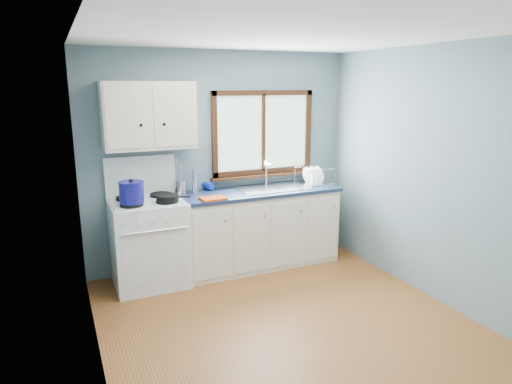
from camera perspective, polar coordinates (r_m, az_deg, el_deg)
name	(u,v)px	position (r m, az deg, el deg)	size (l,w,h in m)	color
floor	(292,329)	(4.25, 4.53, -16.74)	(3.20, 3.60, 0.02)	brown
ceiling	(298,32)	(3.71, 5.27, 19.35)	(3.20, 3.60, 0.02)	white
wall_back	(221,160)	(5.41, -4.43, 4.03)	(3.20, 0.02, 2.50)	slate
wall_front	(479,271)	(2.44, 26.10, -8.91)	(3.20, 0.02, 2.50)	slate
wall_left	(89,214)	(3.34, -20.14, -2.56)	(0.02, 3.60, 2.50)	slate
wall_right	(441,176)	(4.76, 22.10, 1.83)	(0.02, 3.60, 2.50)	slate
gas_range	(149,240)	(5.04, -13.23, -5.87)	(0.76, 0.69, 1.36)	white
base_cabinets	(259,231)	(5.45, 0.39, -4.95)	(1.85, 0.60, 0.88)	#F0E4CA
countertop	(259,191)	(5.32, 0.41, 0.07)	(1.89, 0.64, 0.04)	#16213B
sink	(273,193)	(5.40, 2.14, -0.18)	(0.84, 0.46, 0.44)	silver
window	(263,139)	(5.54, 0.91, 6.65)	(1.36, 0.10, 1.03)	#9EC6A8
upper_cabinets	(149,116)	(4.95, -13.23, 9.28)	(0.95, 0.35, 0.70)	#F0E4CA
skillet	(168,197)	(4.79, -10.95, -0.63)	(0.37, 0.29, 0.05)	black
stockpot	(132,192)	(4.72, -15.29, 0.00)	(0.33, 0.33, 0.25)	navy
utensil_crock	(180,187)	(5.13, -9.44, 0.60)	(0.15, 0.15, 0.41)	silver
thermos	(194,182)	(5.15, -7.70, 1.28)	(0.06, 0.06, 0.27)	silver
soap_bottle	(212,181)	(5.25, -5.56, 1.43)	(0.09, 0.09, 0.24)	#0B22AE
dish_towel	(213,198)	(4.89, -5.41, -0.81)	(0.26, 0.19, 0.02)	#C44312
dish_rack	(314,179)	(5.69, 7.24, 1.62)	(0.44, 0.35, 0.21)	silver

